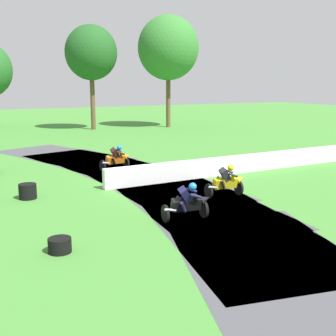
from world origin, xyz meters
The scene contains 10 objects.
ground_plane centered at (0.00, 0.00, 0.00)m, with size 120.00×120.00×0.00m, color #428433.
track_asphalt centered at (-0.76, -0.03, 0.00)m, with size 8.41×29.75×0.01m.
safety_barrier centered at (5.83, 0.23, 0.45)m, with size 0.30×16.82×0.90m, color white.
motorcycle_lead_black centered at (-1.42, -5.42, 0.63)m, with size 1.70×0.92×1.43m.
motorcycle_chase_yellow centered at (1.45, -3.46, 0.64)m, with size 1.70×0.84×1.43m.
motorcycle_trailing_orange centered at (-0.58, 3.68, 0.64)m, with size 1.70×0.98×1.43m.
tire_stack_near centered at (-5.90, -6.24, 0.20)m, with size 0.63×0.63×0.40m.
tire_stack_mid_a centered at (-5.73, -0.13, 0.30)m, with size 0.69×0.69×0.60m.
tree_far_left centered at (4.32, 23.43, 7.21)m, with size 4.90×4.90×9.82m.
tree_far_right centered at (11.82, 22.15, 7.82)m, with size 6.02×6.02×11.00m.
Camera 1 is at (-8.32, -17.54, 4.56)m, focal length 46.59 mm.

